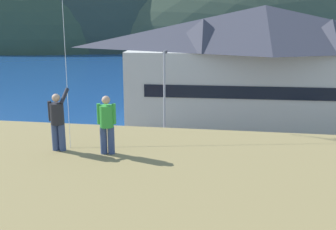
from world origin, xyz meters
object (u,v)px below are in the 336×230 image
Objects in this scene: parked_car_lone_by_shed at (38,154)px; person_kite_flyer at (57,120)px; harbor_lodge at (262,63)px; person_companion at (107,123)px; parked_car_back_row_left at (223,215)px; parking_light_pole at (165,97)px; moored_boat_wharfside at (171,86)px; parked_car_front_row_red at (248,162)px; parked_car_mid_row_far at (131,156)px; parked_car_corner_spot at (335,226)px; parked_car_front_row_end at (72,203)px; wharf_dock at (194,94)px; moored_boat_outer_mooring at (220,92)px.

person_kite_flyer reaches higher than parked_car_lone_by_shed.
person_companion is at bearing -102.64° from harbor_lodge.
parking_light_pole reaches higher than parked_car_back_row_left.
moored_boat_wharfside is 1.73× the size of parked_car_back_row_left.
parked_car_front_row_red is 16.97m from person_companion.
person_kite_flyer reaches higher than parked_car_mid_row_far.
harbor_lodge is 12.80m from parking_light_pole.
parked_car_front_row_red is at bearing 2.85° from parked_car_lone_by_shed.
parking_light_pole is 4.52× the size of person_companion.
parked_car_corner_spot is 1.00× the size of parked_car_back_row_left.
harbor_lodge reaches higher than parked_car_back_row_left.
moored_boat_wharfside is 1.68× the size of parked_car_front_row_end.
parked_car_corner_spot is 0.97× the size of parked_car_front_row_end.
wharf_dock is 3.31× the size of parked_car_front_row_red.
parked_car_front_row_red is 0.55× the size of parking_light_pole.
parked_car_mid_row_far is (-11.59, 7.73, 0.00)m from parked_car_corner_spot.
parked_car_back_row_left is 12.16m from parking_light_pole.
parking_light_pole is (3.11, 10.58, 3.51)m from parked_car_front_row_end.
parked_car_back_row_left reaches higher than wharf_dock.
harbor_lodge is at bearing 81.90° from parked_car_back_row_left.
harbor_lodge reaches higher than moored_boat_wharfside.
moored_boat_outer_mooring is 0.79× the size of parking_light_pole.
parked_car_front_row_end and parked_car_front_row_red have the same top height.
parked_car_corner_spot is at bearing -3.45° from parked_car_back_row_left.
parking_light_pole is at bearing 89.14° from person_kite_flyer.
moored_boat_wharfside is 1.69× the size of parked_car_front_row_red.
parked_car_corner_spot is at bearing -64.91° from parked_car_front_row_red.
parking_light_pole reaches higher than parked_car_corner_spot.
parked_car_back_row_left is at bearing -77.68° from moored_boat_wharfside.
parked_car_front_row_red is 1.00× the size of parked_car_mid_row_far.
parked_car_lone_by_shed is 2.35× the size of person_kite_flyer.
parked_car_mid_row_far is (1.56, -29.23, 0.34)m from moored_boat_wharfside.
parked_car_front_row_end is 7.75m from parked_car_back_row_left.
parked_car_front_row_red is at bearing 66.76° from person_kite_flyer.
harbor_lodge is 6.14× the size of parked_car_front_row_red.
moored_boat_outer_mooring reaches higher than parked_car_mid_row_far.
parking_light_pole is 18.22m from person_kite_flyer.
parked_car_lone_by_shed reaches higher than wharf_dock.
moored_boat_wharfside is 1.17× the size of moored_boat_outer_mooring.
person_companion is at bearing -93.02° from moored_boat_outer_mooring.
harbor_lodge is 6.12× the size of parked_car_mid_row_far.
person_kite_flyer is at bearing -90.86° from parking_light_pole.
moored_boat_wharfside is 1.73× the size of parked_car_corner_spot.
parked_car_back_row_left is at bearing -0.69° from parked_car_front_row_end.
moored_boat_outer_mooring is 26.29m from parked_car_mid_row_far.
parked_car_front_row_red is (1.47, 7.55, 0.00)m from parked_car_back_row_left.
moored_boat_outer_mooring is 41.18m from person_companion.
parked_car_mid_row_far is 16.44m from person_companion.
moored_boat_outer_mooring is at bearing 78.54° from parked_car_mid_row_far.
parked_car_back_row_left is (1.22, -33.18, 0.34)m from moored_boat_outer_mooring.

